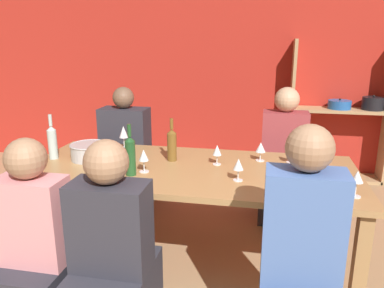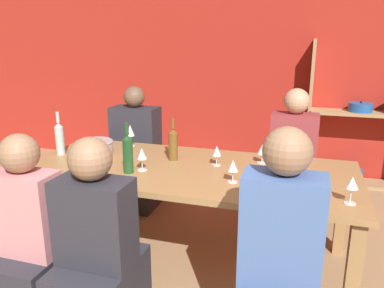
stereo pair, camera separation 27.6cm
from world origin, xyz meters
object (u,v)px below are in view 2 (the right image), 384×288
Objects in this scene: wine_bottle_green at (128,153)px; person_near_c at (32,251)px; wine_bottle_amber at (60,138)px; mixing_bowl at (94,148)px; wine_glass_red_a at (217,152)px; wine_glass_red_b at (352,184)px; wine_glass_red_c at (233,167)px; person_far_a at (291,174)px; wine_glass_empty_c at (294,152)px; wine_glass_empty_a at (262,150)px; person_near_b at (98,267)px; person_far_b at (137,163)px; shelf_unit at (359,132)px; wine_glass_empty_b at (142,154)px; wine_bottle_dark at (173,144)px; wine_glass_empty_d at (130,131)px; dining_table at (188,178)px; person_near_a at (278,288)px.

person_near_c is (-0.34, -0.62, -0.46)m from wine_bottle_green.
wine_bottle_amber is 1.03m from person_near_c.
mixing_bowl is 0.26× the size of person_near_c.
person_near_c reaches higher than wine_glass_red_a.
person_near_c is (-1.77, -0.52, -0.43)m from wine_glass_red_b.
person_far_a reaches higher than wine_glass_red_c.
person_near_c reaches higher than wine_bottle_green.
wine_glass_empty_c is (1.80, 0.26, -0.04)m from wine_bottle_amber.
wine_bottle_green is 2.44× the size of wine_glass_empty_a.
person_near_b is (-0.93, -1.76, -0.03)m from person_far_a.
person_near_b reaches higher than wine_glass_empty_a.
wine_glass_red_b is (0.56, -0.58, 0.02)m from wine_glass_empty_a.
person_far_b is (-0.02, 0.79, -0.37)m from mixing_bowl.
wine_glass_empty_c is 0.97× the size of wine_glass_red_c.
wine_glass_empty_c is 0.13× the size of person_near_c.
wine_glass_red_b is at bearing -10.62° from wine_glass_red_c.
mixing_bowl is (-2.17, -2.02, 0.18)m from shelf_unit.
mixing_bowl is 0.54m from wine_glass_empty_b.
wine_glass_empty_a is at bearing 73.79° from wine_glass_red_c.
wine_bottle_dark is 1.73× the size of wine_glass_empty_d.
wine_bottle_dark is at bearing 175.48° from wine_glass_red_a.
shelf_unit is 0.69× the size of dining_table.
shelf_unit reaches higher than wine_glass_empty_c.
mixing_bowl is 0.87m from person_far_b.
wine_glass_red_b is at bearing -45.99° from wine_glass_empty_a.
wine_glass_empty_c is at bearing 22.29° from wine_glass_empty_b.
wine_glass_empty_c is at bearing 8.11° from mixing_bowl.
wine_glass_red_a is 0.13× the size of person_near_c.
wine_bottle_amber reaches higher than dining_table.
wine_bottle_green is at bearing 176.21° from wine_glass_red_b.
wine_glass_red_b is at bearing -22.87° from wine_glass_empty_d.
wine_glass_empty_d reaches higher than wine_glass_empty_b.
wine_glass_empty_b reaches higher than mixing_bowl.
wine_glass_red_c is at bearing -3.47° from wine_glass_empty_b.
shelf_unit is 2.48m from wine_bottle_dark.
wine_glass_empty_c is (0.89, 0.13, -0.03)m from wine_bottle_dark.
wine_glass_empty_b reaches higher than wine_glass_empty_c.
person_far_a reaches higher than wine_glass_red_b.
wine_glass_red_c is (1.44, -0.20, -0.03)m from wine_bottle_amber.
person_near_a reaches higher than wine_glass_empty_c.
person_far_a is (0.51, 0.77, -0.39)m from wine_glass_red_a.
mixing_bowl is at bearing -171.89° from wine_glass_empty_c.
person_near_c is (-1.40, -1.73, -0.03)m from person_far_a.
wine_glass_empty_b is (-0.48, -0.26, 0.01)m from wine_glass_red_a.
dining_table is 0.48m from wine_bottle_green.
person_near_a is 1.12× the size of person_near_c.
person_near_b reaches higher than wine_glass_red_c.
person_far_b reaches higher than wine_glass_empty_b.
wine_glass_empty_c is at bearing -5.73° from wine_glass_empty_d.
person_far_b reaches higher than dining_table.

